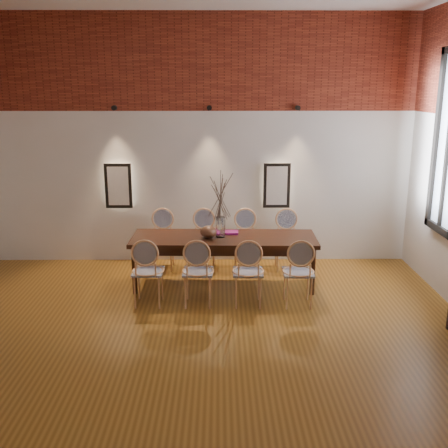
{
  "coord_description": "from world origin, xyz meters",
  "views": [
    {
      "loc": [
        0.35,
        -5.04,
        2.89
      ],
      "look_at": [
        0.42,
        1.91,
        1.05
      ],
      "focal_mm": 42.0,
      "sensor_mm": 36.0,
      "label": 1
    }
  ],
  "objects_px": {
    "dining_table": "(224,261)",
    "chair_near_c": "(248,272)",
    "chair_far_d": "(287,241)",
    "vase": "(220,227)",
    "chair_far_a": "(162,241)",
    "bowl": "(208,232)",
    "chair_far_c": "(245,241)",
    "chair_far_b": "(203,241)",
    "chair_near_b": "(198,271)",
    "book": "(229,232)",
    "chair_near_d": "(298,272)",
    "chair_near_a": "(148,271)"
  },
  "relations": [
    {
      "from": "vase",
      "to": "chair_near_b",
      "type": "bearing_deg",
      "value": -113.38
    },
    {
      "from": "chair_near_c",
      "to": "vase",
      "type": "xyz_separation_m",
      "value": [
        -0.37,
        0.72,
        0.43
      ]
    },
    {
      "from": "chair_near_d",
      "to": "chair_far_b",
      "type": "bearing_deg",
      "value": 133.37
    },
    {
      "from": "chair_near_b",
      "to": "bowl",
      "type": "distance_m",
      "value": 0.77
    },
    {
      "from": "chair_far_d",
      "to": "chair_near_b",
      "type": "bearing_deg",
      "value": 46.63
    },
    {
      "from": "dining_table",
      "to": "chair_far_c",
      "type": "height_order",
      "value": "chair_far_c"
    },
    {
      "from": "chair_near_b",
      "to": "bowl",
      "type": "bearing_deg",
      "value": 80.12
    },
    {
      "from": "bowl",
      "to": "book",
      "type": "relative_size",
      "value": 0.92
    },
    {
      "from": "chair_near_d",
      "to": "book",
      "type": "distance_m",
      "value": 1.32
    },
    {
      "from": "dining_table",
      "to": "book",
      "type": "height_order",
      "value": "book"
    },
    {
      "from": "dining_table",
      "to": "book",
      "type": "relative_size",
      "value": 10.36
    },
    {
      "from": "dining_table",
      "to": "chair_far_b",
      "type": "xyz_separation_m",
      "value": [
        -0.32,
        0.72,
        0.09
      ]
    },
    {
      "from": "dining_table",
      "to": "vase",
      "type": "xyz_separation_m",
      "value": [
        -0.05,
        0.0,
        0.53
      ]
    },
    {
      "from": "chair_far_b",
      "to": "bowl",
      "type": "bearing_deg",
      "value": 98.61
    },
    {
      "from": "chair_near_d",
      "to": "vase",
      "type": "bearing_deg",
      "value": 146.02
    },
    {
      "from": "chair_far_c",
      "to": "book",
      "type": "distance_m",
      "value": 0.66
    },
    {
      "from": "chair_near_d",
      "to": "dining_table",
      "type": "bearing_deg",
      "value": 144.78
    },
    {
      "from": "chair_far_a",
      "to": "bowl",
      "type": "relative_size",
      "value": 3.92
    },
    {
      "from": "chair_far_d",
      "to": "bowl",
      "type": "height_order",
      "value": "chair_far_d"
    },
    {
      "from": "chair_far_d",
      "to": "dining_table",
      "type": "bearing_deg",
      "value": 35.22
    },
    {
      "from": "chair_far_a",
      "to": "book",
      "type": "height_order",
      "value": "chair_far_a"
    },
    {
      "from": "chair_near_c",
      "to": "chair_far_d",
      "type": "bearing_deg",
      "value": 64.72
    },
    {
      "from": "chair_near_a",
      "to": "bowl",
      "type": "bearing_deg",
      "value": 40.04
    },
    {
      "from": "chair_far_d",
      "to": "vase",
      "type": "xyz_separation_m",
      "value": [
        -1.07,
        -0.69,
        0.43
      ]
    },
    {
      "from": "chair_near_b",
      "to": "chair_far_a",
      "type": "bearing_deg",
      "value": 115.28
    },
    {
      "from": "chair_near_b",
      "to": "chair_near_c",
      "type": "height_order",
      "value": "same"
    },
    {
      "from": "book",
      "to": "chair_near_d",
      "type": "bearing_deg",
      "value": -45.32
    },
    {
      "from": "chair_near_a",
      "to": "chair_near_d",
      "type": "relative_size",
      "value": 1.0
    },
    {
      "from": "chair_far_b",
      "to": "chair_far_c",
      "type": "distance_m",
      "value": 0.67
    },
    {
      "from": "chair_far_a",
      "to": "chair_far_c",
      "type": "distance_m",
      "value": 1.35
    },
    {
      "from": "bowl",
      "to": "book",
      "type": "distance_m",
      "value": 0.39
    },
    {
      "from": "chair_near_b",
      "to": "chair_far_d",
      "type": "height_order",
      "value": "same"
    },
    {
      "from": "dining_table",
      "to": "chair_near_c",
      "type": "distance_m",
      "value": 0.79
    },
    {
      "from": "chair_near_a",
      "to": "bowl",
      "type": "height_order",
      "value": "chair_near_a"
    },
    {
      "from": "chair_near_a",
      "to": "chair_near_c",
      "type": "height_order",
      "value": "same"
    },
    {
      "from": "chair_near_d",
      "to": "book",
      "type": "bearing_deg",
      "value": 136.01
    },
    {
      "from": "dining_table",
      "to": "chair_near_c",
      "type": "relative_size",
      "value": 2.86
    },
    {
      "from": "vase",
      "to": "book",
      "type": "bearing_deg",
      "value": 53.19
    },
    {
      "from": "chair_near_b",
      "to": "book",
      "type": "distance_m",
      "value": 1.03
    },
    {
      "from": "chair_near_a",
      "to": "chair_far_c",
      "type": "distance_m",
      "value": 1.96
    },
    {
      "from": "dining_table",
      "to": "chair_far_b",
      "type": "height_order",
      "value": "chair_far_b"
    },
    {
      "from": "dining_table",
      "to": "chair_far_d",
      "type": "height_order",
      "value": "chair_far_d"
    },
    {
      "from": "chair_near_c",
      "to": "chair_far_a",
      "type": "xyz_separation_m",
      "value": [
        -1.31,
        1.46,
        0.0
      ]
    },
    {
      "from": "chair_far_c",
      "to": "chair_far_d",
      "type": "xyz_separation_m",
      "value": [
        0.67,
        -0.02,
        0.0
      ]
    },
    {
      "from": "chair_near_b",
      "to": "book",
      "type": "xyz_separation_m",
      "value": [
        0.44,
        0.89,
        0.3
      ]
    },
    {
      "from": "dining_table",
      "to": "chair_near_c",
      "type": "height_order",
      "value": "chair_near_c"
    },
    {
      "from": "chair_far_d",
      "to": "book",
      "type": "distance_m",
      "value": 1.11
    },
    {
      "from": "bowl",
      "to": "chair_far_b",
      "type": "bearing_deg",
      "value": 97.28
    },
    {
      "from": "dining_table",
      "to": "chair_far_a",
      "type": "distance_m",
      "value": 1.24
    },
    {
      "from": "chair_near_b",
      "to": "chair_near_d",
      "type": "height_order",
      "value": "same"
    }
  ]
}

